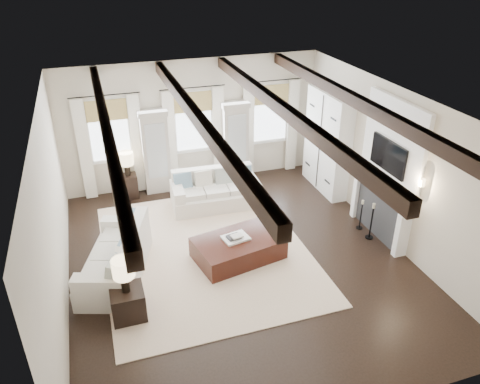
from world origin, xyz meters
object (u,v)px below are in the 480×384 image
object	(u,v)px
ottoman	(238,248)
side_table_front	(128,303)
sofa_back	(215,192)
side_table_back	(129,186)
sofa_left	(118,258)

from	to	relation	value
ottoman	side_table_front	bearing A→B (deg)	-166.96
sofa_back	side_table_back	size ratio (longest dim) A/B	3.57
sofa_left	ottoman	bearing A→B (deg)	-4.33
sofa_left	ottoman	xyz separation A→B (m)	(2.30, -0.17, -0.16)
sofa_left	side_table_front	bearing A→B (deg)	-88.21
sofa_left	side_table_back	xyz separation A→B (m)	(0.54, 3.11, -0.09)
ottoman	sofa_left	bearing A→B (deg)	164.54
sofa_back	ottoman	xyz separation A→B (m)	(-0.14, -2.22, -0.13)
ottoman	sofa_back	bearing A→B (deg)	75.32
sofa_back	side_table_front	world-z (taller)	sofa_back
side_table_front	side_table_back	bearing A→B (deg)	83.28
sofa_back	side_table_back	world-z (taller)	sofa_back
sofa_back	sofa_left	distance (m)	3.19
side_table_back	ottoman	bearing A→B (deg)	-61.84
ottoman	side_table_back	bearing A→B (deg)	107.02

